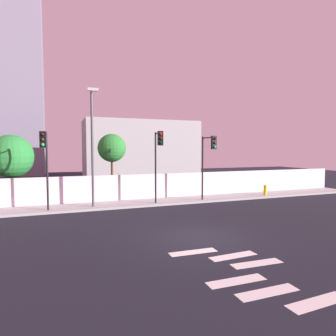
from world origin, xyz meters
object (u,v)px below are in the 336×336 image
object	(u,v)px
traffic_light_right	(45,154)
fire_hydrant	(265,189)
traffic_light_left	(158,151)
roadside_tree_leftmost	(11,156)
street_lamp_curbside	(92,140)
traffic_light_center	(209,154)
roadside_tree_midleft	(112,148)

from	to	relation	value
traffic_light_right	fire_hydrant	bearing A→B (deg)	2.31
traffic_light_left	roadside_tree_leftmost	xyz separation A→B (m)	(-8.99, 4.08, -0.34)
street_lamp_curbside	roadside_tree_leftmost	distance (m)	6.07
traffic_light_center	roadside_tree_leftmost	xyz separation A→B (m)	(-12.66, 4.11, -0.18)
traffic_light_right	fire_hydrant	xyz separation A→B (m)	(15.94, 0.64, -2.91)
fire_hydrant	roadside_tree_midleft	xyz separation A→B (m)	(-11.47, 3.29, 3.24)
traffic_light_left	traffic_light_center	size ratio (longest dim) A/B	1.05
street_lamp_curbside	roadside_tree_midleft	bearing A→B (deg)	62.22
fire_hydrant	roadside_tree_midleft	bearing A→B (deg)	164.00
traffic_light_right	fire_hydrant	distance (m)	16.22
fire_hydrant	roadside_tree_midleft	size ratio (longest dim) A/B	0.17
fire_hydrant	traffic_light_center	bearing A→B (deg)	-171.56
traffic_light_right	traffic_light_center	bearing A→B (deg)	-0.97
traffic_light_right	fire_hydrant	size ratio (longest dim) A/B	5.53
traffic_light_left	roadside_tree_leftmost	distance (m)	9.87
traffic_light_left	traffic_light_right	bearing A→B (deg)	178.76
traffic_light_left	traffic_light_center	xyz separation A→B (m)	(3.67, -0.03, -0.16)
fire_hydrant	roadside_tree_leftmost	xyz separation A→B (m)	(-18.18, 3.29, 2.69)
traffic_light_left	traffic_light_center	distance (m)	3.68
traffic_light_right	roadside_tree_leftmost	distance (m)	4.53
traffic_light_left	street_lamp_curbside	distance (m)	4.17
traffic_light_left	traffic_light_right	size ratio (longest dim) A/B	1.03
traffic_light_center	fire_hydrant	world-z (taller)	traffic_light_center
traffic_light_left	traffic_light_right	distance (m)	6.75
street_lamp_curbside	fire_hydrant	world-z (taller)	street_lamp_curbside
roadside_tree_leftmost	roadside_tree_midleft	size ratio (longest dim) A/B	0.96
traffic_light_left	roadside_tree_midleft	xyz separation A→B (m)	(-2.27, 4.08, 0.21)
traffic_light_left	fire_hydrant	world-z (taller)	traffic_light_left
traffic_light_left	traffic_light_right	world-z (taller)	traffic_light_left
traffic_light_left	traffic_light_center	bearing A→B (deg)	-0.49
traffic_light_center	roadside_tree_leftmost	distance (m)	13.31
traffic_light_center	roadside_tree_midleft	world-z (taller)	roadside_tree_midleft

